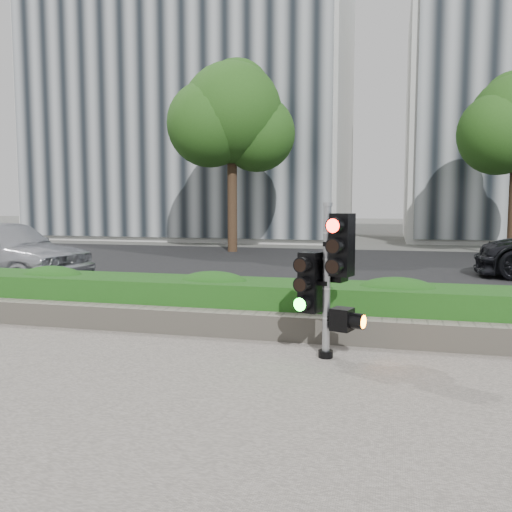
% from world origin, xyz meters
% --- Properties ---
extents(ground, '(120.00, 120.00, 0.00)m').
position_xyz_m(ground, '(0.00, 0.00, 0.00)').
color(ground, '#51514C').
rests_on(ground, ground).
extents(road, '(60.00, 13.00, 0.02)m').
position_xyz_m(road, '(0.00, 10.00, 0.01)').
color(road, black).
rests_on(road, ground).
extents(curb, '(60.00, 0.25, 0.12)m').
position_xyz_m(curb, '(0.00, 3.15, 0.06)').
color(curb, gray).
rests_on(curb, ground).
extents(stone_wall, '(12.00, 0.32, 0.34)m').
position_xyz_m(stone_wall, '(0.00, 1.90, 0.20)').
color(stone_wall, gray).
rests_on(stone_wall, sidewalk).
extents(hedge, '(12.00, 1.00, 0.68)m').
position_xyz_m(hedge, '(0.00, 2.55, 0.37)').
color(hedge, '#317D26').
rests_on(hedge, sidewalk).
extents(building_left, '(16.00, 9.00, 15.00)m').
position_xyz_m(building_left, '(-9.00, 23.00, 7.50)').
color(building_left, '#B7B7B2').
rests_on(building_left, ground).
extents(tree_left, '(4.61, 4.03, 7.34)m').
position_xyz_m(tree_left, '(-4.52, 14.56, 5.04)').
color(tree_left, black).
rests_on(tree_left, ground).
extents(traffic_signal, '(0.68, 0.56, 1.85)m').
position_xyz_m(traffic_signal, '(0.71, 1.18, 1.05)').
color(traffic_signal, black).
rests_on(traffic_signal, sidewalk).
extents(car_silver, '(4.68, 2.56, 1.51)m').
position_xyz_m(car_silver, '(-7.30, 5.41, 0.77)').
color(car_silver, silver).
rests_on(car_silver, road).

